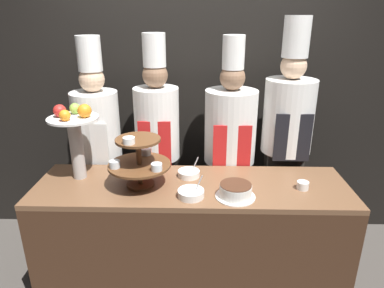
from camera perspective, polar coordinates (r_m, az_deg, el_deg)
wall_back at (r=2.97m, az=0.39°, el=10.64°), size 10.00×0.06×2.80m
buffet_counter at (r=2.52m, az=-0.06°, el=-15.45°), size 2.09×0.60×0.86m
tiered_stand at (r=2.23m, az=-8.86°, el=-2.60°), size 0.41×0.41×0.37m
fruit_pedestal at (r=2.39m, az=-18.97°, el=2.03°), size 0.33×0.33×0.52m
cake_round at (r=2.14m, az=7.26°, el=-7.77°), size 0.25×0.25×0.09m
cup_white at (r=2.34m, az=17.97°, el=-6.58°), size 0.08×0.08×0.05m
serving_bowl_near at (r=2.14m, az=-0.13°, el=-8.23°), size 0.17×0.17×0.15m
serving_bowl_far at (r=2.39m, az=-0.53°, el=-4.93°), size 0.15×0.15×0.15m
chef_left at (r=2.83m, az=-15.36°, el=0.33°), size 0.36×0.36×1.78m
chef_center_left at (r=2.73m, az=-5.77°, el=0.60°), size 0.35×0.35×1.80m
chef_center_right at (r=2.73m, az=6.30°, el=-0.14°), size 0.40×0.40×1.79m
chef_right at (r=2.77m, az=15.46°, el=1.41°), size 0.38×0.38×1.92m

